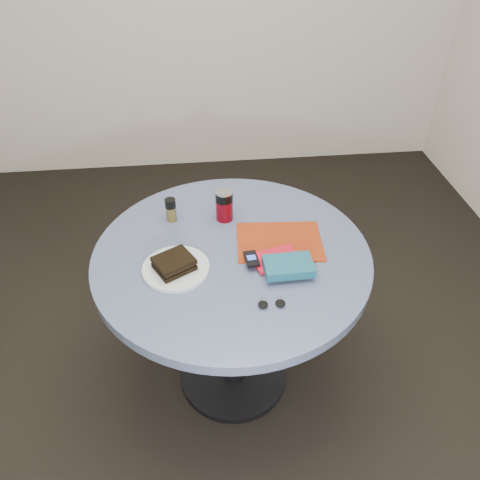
{
  "coord_description": "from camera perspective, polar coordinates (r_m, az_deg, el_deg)",
  "views": [
    {
      "loc": [
        -0.11,
        -1.28,
        1.84
      ],
      "look_at": [
        0.03,
        0.0,
        0.8
      ],
      "focal_mm": 35.0,
      "sensor_mm": 36.0,
      "label": 1
    }
  ],
  "objects": [
    {
      "name": "mp3_player",
      "position": [
        1.61,
        1.4,
        -2.33
      ],
      "size": [
        0.05,
        0.08,
        0.01
      ],
      "color": "black",
      "rests_on": "red_book"
    },
    {
      "name": "red_book",
      "position": [
        1.64,
        4.34,
        -2.32
      ],
      "size": [
        0.18,
        0.14,
        0.01
      ],
      "primitive_type": "cube",
      "rotation": [
        0.0,
        0.0,
        0.27
      ],
      "color": "red",
      "rests_on": "magazine"
    },
    {
      "name": "sandwich",
      "position": [
        1.59,
        -8.04,
        -2.84
      ],
      "size": [
        0.16,
        0.15,
        0.04
      ],
      "color": "black",
      "rests_on": "plate"
    },
    {
      "name": "headphones",
      "position": [
        1.49,
        3.88,
        -7.79
      ],
      "size": [
        0.09,
        0.03,
        0.02
      ],
      "color": "black",
      "rests_on": "table"
    },
    {
      "name": "novel",
      "position": [
        1.58,
        5.92,
        -3.19
      ],
      "size": [
        0.17,
        0.11,
        0.03
      ],
      "primitive_type": "cube",
      "rotation": [
        0.0,
        0.0,
        0.03
      ],
      "color": "navy",
      "rests_on": "red_book"
    },
    {
      "name": "magazine",
      "position": [
        1.73,
        4.82,
        -0.18
      ],
      "size": [
        0.33,
        0.26,
        0.01
      ],
      "primitive_type": "cube",
      "rotation": [
        0.0,
        0.0,
        -0.08
      ],
      "color": "maroon",
      "rests_on": "table"
    },
    {
      "name": "soda_can",
      "position": [
        1.8,
        -1.92,
        4.27
      ],
      "size": [
        0.07,
        0.07,
        0.13
      ],
      "color": "#64050F",
      "rests_on": "table"
    },
    {
      "name": "plate",
      "position": [
        1.62,
        -7.81,
        -3.46
      ],
      "size": [
        0.3,
        0.3,
        0.01
      ],
      "primitive_type": "cylinder",
      "rotation": [
        0.0,
        0.0,
        -0.42
      ],
      "color": "silver",
      "rests_on": "table"
    },
    {
      "name": "table",
      "position": [
        1.79,
        -0.96,
        -5.38
      ],
      "size": [
        1.0,
        1.0,
        0.75
      ],
      "color": "black",
      "rests_on": "ground"
    },
    {
      "name": "ground",
      "position": [
        2.24,
        -0.79,
        -16.2
      ],
      "size": [
        4.0,
        4.0,
        0.0
      ],
      "primitive_type": "plane",
      "color": "black",
      "rests_on": "ground"
    },
    {
      "name": "pepper_grinder",
      "position": [
        1.82,
        -8.41,
        3.67
      ],
      "size": [
        0.04,
        0.04,
        0.1
      ],
      "color": "#4F4722",
      "rests_on": "table"
    }
  ]
}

